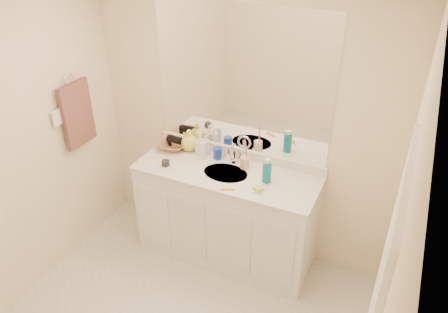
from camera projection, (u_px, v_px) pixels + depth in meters
ceiling at (133, 0)px, 1.97m from camera, size 2.60×2.60×0.02m
wall_back at (241, 123)px, 3.60m from camera, size 2.60×0.02×2.40m
wall_right at (382, 281)px, 2.11m from camera, size 0.02×2.60×2.40m
vanity_cabinet at (226, 216)px, 3.78m from camera, size 1.50×0.55×0.85m
countertop at (227, 173)px, 3.56m from camera, size 1.52×0.57×0.03m
backsplash at (239, 153)px, 3.73m from camera, size 1.52×0.03×0.08m
sink_basin at (226, 174)px, 3.54m from camera, size 0.37×0.37×0.02m
faucet at (235, 157)px, 3.64m from camera, size 0.02×0.02×0.11m
mirror at (241, 82)px, 3.41m from camera, size 1.48×0.01×1.20m
blue_mug at (218, 153)px, 3.70m from camera, size 0.08×0.08×0.10m
tan_cup at (245, 163)px, 3.57m from camera, size 0.09×0.09×0.10m
toothbrush at (246, 152)px, 3.52m from camera, size 0.02×0.04×0.20m
mouthwash_bottle at (267, 172)px, 3.38m from camera, size 0.09×0.09×0.17m
soap_dish at (258, 190)px, 3.31m from camera, size 0.10×0.09×0.01m
green_soap at (258, 188)px, 3.30m from camera, size 0.08×0.07×0.02m
orange_comb at (228, 189)px, 3.33m from camera, size 0.11×0.07×0.00m
dark_jar at (166, 163)px, 3.62m from camera, size 0.07×0.07×0.05m
extra_white_bottle at (203, 151)px, 3.69m from camera, size 0.05×0.05×0.15m
soap_bottle_white at (207, 145)px, 3.75m from camera, size 0.08×0.08×0.18m
soap_bottle_cream at (200, 144)px, 3.75m from camera, size 0.11×0.11×0.19m
soap_bottle_yellow at (189, 140)px, 3.81m from camera, size 0.16×0.16×0.19m
wicker_basket at (173, 145)px, 3.87m from camera, size 0.29×0.29×0.06m
hair_dryer at (175, 139)px, 3.83m from camera, size 0.14×0.08×0.07m
towel_ring at (69, 80)px, 3.47m from camera, size 0.01×0.11×0.11m
hand_towel at (77, 114)px, 3.62m from camera, size 0.04×0.32×0.55m
switch_plate at (57, 118)px, 3.44m from camera, size 0.01×0.08×0.13m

